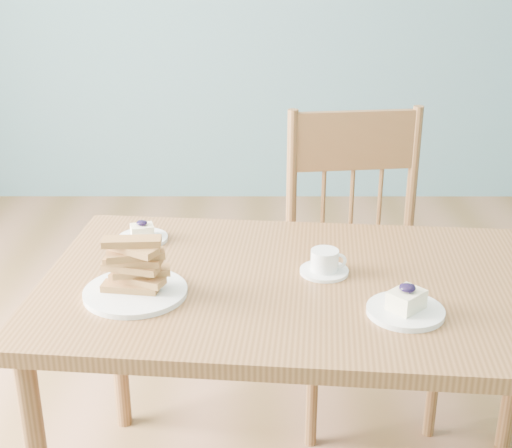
# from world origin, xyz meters

# --- Properties ---
(room) EXTENTS (5.01, 5.01, 2.71)m
(room) POSITION_xyz_m (0.00, 0.00, 1.35)
(room) COLOR #956445
(room) RESTS_ON ground
(dining_table) EXTENTS (1.39, 0.88, 0.71)m
(dining_table) POSITION_xyz_m (-0.07, -0.07, 0.64)
(dining_table) COLOR brown
(dining_table) RESTS_ON ground
(dining_chair) EXTENTS (0.50, 0.48, 0.99)m
(dining_chair) POSITION_xyz_m (0.12, 0.45, 0.50)
(dining_chair) COLOR brown
(dining_chair) RESTS_ON ground
(cheesecake_plate_near) EXTENTS (0.17, 0.17, 0.07)m
(cheesecake_plate_near) POSITION_xyz_m (0.12, -0.24, 0.73)
(cheesecake_plate_near) COLOR white
(cheesecake_plate_near) RESTS_ON dining_table
(cheesecake_plate_far) EXTENTS (0.14, 0.14, 0.06)m
(cheesecake_plate_far) POSITION_xyz_m (-0.52, 0.17, 0.73)
(cheesecake_plate_far) COLOR white
(cheesecake_plate_far) RESTS_ON dining_table
(coffee_cup) EXTENTS (0.12, 0.12, 0.06)m
(coffee_cup) POSITION_xyz_m (-0.04, -0.03, 0.74)
(coffee_cup) COLOR white
(coffee_cup) RESTS_ON dining_table
(biscotti_plate) EXTENTS (0.24, 0.24, 0.15)m
(biscotti_plate) POSITION_xyz_m (-0.49, -0.15, 0.76)
(biscotti_plate) COLOR white
(biscotti_plate) RESTS_ON dining_table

